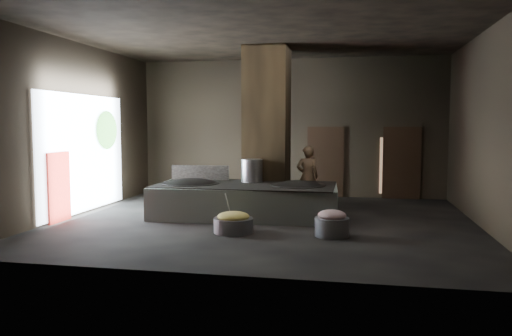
% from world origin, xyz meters
% --- Properties ---
extents(floor, '(10.00, 9.00, 0.10)m').
position_xyz_m(floor, '(0.00, 0.00, -0.05)').
color(floor, black).
rests_on(floor, ground).
extents(ceiling, '(10.00, 9.00, 0.10)m').
position_xyz_m(ceiling, '(0.00, 0.00, 4.55)').
color(ceiling, black).
rests_on(ceiling, back_wall).
extents(back_wall, '(10.00, 0.10, 4.50)m').
position_xyz_m(back_wall, '(0.00, 4.55, 2.25)').
color(back_wall, black).
rests_on(back_wall, ground).
extents(front_wall, '(10.00, 0.10, 4.50)m').
position_xyz_m(front_wall, '(0.00, -4.55, 2.25)').
color(front_wall, black).
rests_on(front_wall, ground).
extents(left_wall, '(0.10, 9.00, 4.50)m').
position_xyz_m(left_wall, '(-5.05, 0.00, 2.25)').
color(left_wall, black).
rests_on(left_wall, ground).
extents(right_wall, '(0.10, 9.00, 4.50)m').
position_xyz_m(right_wall, '(5.05, 0.00, 2.25)').
color(right_wall, black).
rests_on(right_wall, ground).
extents(pillar, '(1.20, 1.20, 4.50)m').
position_xyz_m(pillar, '(-0.30, 1.90, 2.25)').
color(pillar, black).
rests_on(pillar, ground).
extents(hearth_platform, '(4.76, 2.47, 0.81)m').
position_xyz_m(hearth_platform, '(-0.62, 0.53, 0.40)').
color(hearth_platform, '#A9BCAB').
rests_on(hearth_platform, ground).
extents(platform_cap, '(4.55, 2.18, 0.03)m').
position_xyz_m(platform_cap, '(-0.62, 0.53, 0.82)').
color(platform_cap, black).
rests_on(platform_cap, hearth_platform).
extents(wok_left, '(1.47, 1.47, 0.40)m').
position_xyz_m(wok_left, '(-2.07, 0.48, 0.75)').
color(wok_left, black).
rests_on(wok_left, hearth_platform).
extents(wok_left_rim, '(1.50, 1.50, 0.05)m').
position_xyz_m(wok_left_rim, '(-2.07, 0.48, 0.82)').
color(wok_left_rim, black).
rests_on(wok_left_rim, hearth_platform).
extents(wok_right, '(1.36, 1.36, 0.38)m').
position_xyz_m(wok_right, '(0.73, 0.58, 0.75)').
color(wok_right, black).
rests_on(wok_right, hearth_platform).
extents(wok_right_rim, '(1.40, 1.40, 0.05)m').
position_xyz_m(wok_right_rim, '(0.73, 0.58, 0.82)').
color(wok_right_rim, black).
rests_on(wok_right_rim, hearth_platform).
extents(stock_pot, '(0.57, 0.57, 0.61)m').
position_xyz_m(stock_pot, '(-0.57, 1.08, 1.13)').
color(stock_pot, '#95979C').
rests_on(stock_pot, hearth_platform).
extents(splash_guard, '(1.62, 0.15, 0.40)m').
position_xyz_m(splash_guard, '(-2.07, 1.28, 1.03)').
color(splash_guard, black).
rests_on(splash_guard, hearth_platform).
extents(cook, '(0.71, 0.54, 1.74)m').
position_xyz_m(cook, '(0.80, 2.36, 0.87)').
color(cook, '#926C4A').
rests_on(cook, ground).
extents(veg_basin, '(1.05, 1.05, 0.32)m').
position_xyz_m(veg_basin, '(-0.46, -1.44, 0.16)').
color(veg_basin, slate).
rests_on(veg_basin, ground).
extents(veg_fill, '(0.71, 0.71, 0.22)m').
position_xyz_m(veg_fill, '(-0.46, -1.44, 0.35)').
color(veg_fill, '#869F4D').
rests_on(veg_fill, veg_basin).
extents(ladle, '(0.09, 0.34, 0.62)m').
position_xyz_m(ladle, '(-0.61, -1.29, 0.55)').
color(ladle, '#95979C').
rests_on(ladle, veg_basin).
extents(meat_basin, '(0.96, 0.96, 0.40)m').
position_xyz_m(meat_basin, '(1.68, -1.40, 0.20)').
color(meat_basin, slate).
rests_on(meat_basin, ground).
extents(meat_fill, '(0.60, 0.60, 0.23)m').
position_xyz_m(meat_fill, '(1.68, -1.40, 0.45)').
color(meat_fill, '#A9656B').
rests_on(meat_fill, meat_basin).
extents(doorway_near, '(1.18, 0.08, 2.38)m').
position_xyz_m(doorway_near, '(1.20, 4.45, 1.10)').
color(doorway_near, black).
rests_on(doorway_near, ground).
extents(doorway_near_glow, '(0.83, 0.04, 1.96)m').
position_xyz_m(doorway_near_glow, '(1.42, 4.53, 1.05)').
color(doorway_near_glow, '#8C6647').
rests_on(doorway_near_glow, ground).
extents(doorway_far, '(1.18, 0.08, 2.38)m').
position_xyz_m(doorway_far, '(3.60, 4.45, 1.10)').
color(doorway_far, black).
rests_on(doorway_far, ground).
extents(doorway_far_glow, '(0.76, 0.04, 1.80)m').
position_xyz_m(doorway_far_glow, '(3.30, 4.45, 1.05)').
color(doorway_far_glow, '#8C6647').
rests_on(doorway_far_glow, ground).
extents(left_opening, '(0.04, 4.20, 3.10)m').
position_xyz_m(left_opening, '(-4.95, 0.20, 1.60)').
color(left_opening, white).
rests_on(left_opening, ground).
extents(pavilion_sliver, '(0.05, 0.90, 1.70)m').
position_xyz_m(pavilion_sliver, '(-4.88, -1.10, 0.85)').
color(pavilion_sliver, maroon).
rests_on(pavilion_sliver, ground).
extents(tree_silhouette, '(0.28, 1.10, 1.10)m').
position_xyz_m(tree_silhouette, '(-4.85, 1.30, 2.20)').
color(tree_silhouette, '#194714').
rests_on(tree_silhouette, left_opening).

